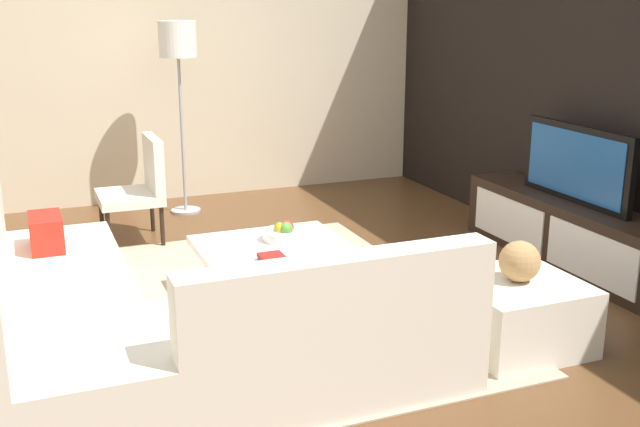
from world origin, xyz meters
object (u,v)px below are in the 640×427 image
Objects in this scene: coffee_table at (278,275)px; decorative_ball at (520,261)px; television at (576,164)px; media_console at (570,234)px; sectional_couch at (148,322)px; fruit_bowl at (283,232)px; ottoman at (516,313)px; accent_chair_near at (141,183)px; floor_lamp at (178,50)px; book_stack at (272,259)px.

coffee_table is 4.39× the size of decorative_ball.
decorative_ball is (1.02, -1.22, -0.27)m from television.
sectional_couch is (0.54, -3.25, 0.03)m from media_console.
television is 4.73× the size of decorative_ball.
decorative_ball is at bearing 76.74° from sectional_couch.
sectional_couch is at bearing -52.51° from fruit_bowl.
ottoman is at bearing 44.06° from coffee_table.
sectional_couch is (0.54, -3.25, -0.50)m from television.
fruit_bowl is at bearing -97.21° from media_console.
television is 1.30× the size of accent_chair_near.
floor_lamp is at bearing -175.44° from fruit_bowl.
decorative_ball is 1.32× the size of book_stack.
accent_chair_near reaches higher than ottoman.
media_console is 0.84× the size of sectional_couch.
book_stack is (0.12, -2.41, 0.15)m from media_console.
accent_chair_near is 3.64× the size of decorative_ball.
accent_chair_near reaches higher than coffee_table.
floor_lamp is 2.54m from fruit_bowl.
fruit_bowl is (2.30, 0.18, -1.07)m from floor_lamp.
media_console is 3.44m from accent_chair_near.
fruit_bowl is at bearing 149.90° from coffee_table.
accent_chair_near is 3.31m from decorative_ball.
book_stack is (2.70, -0.04, -1.10)m from floor_lamp.
sectional_couch is at bearing -56.41° from coffee_table.
coffee_table is (-0.10, -2.30, -0.05)m from media_console.
accent_chair_near is at bearing -149.56° from decorative_ball.
ottoman is at bearing 53.29° from book_stack.
coffee_table is 1.21× the size of accent_chair_near.
media_console is at bearing 129.84° from ottoman.
coffee_table is 0.32m from book_stack.
television is 1.61m from decorative_ball.
book_stack is at bearing -28.68° from fruit_bowl.
fruit_bowl is 1.54× the size of book_stack.
floor_lamp is at bearing 164.27° from sectional_couch.
floor_lamp reaches higher than decorative_ball.
media_console is 1.18× the size of floor_lamp.
book_stack reaches higher than ottoman.
accent_chair_near is 1.71m from fruit_bowl.
ottoman is 3.86× the size of book_stack.
floor_lamp reaches higher than media_console.
fruit_bowl is (-0.18, 0.10, 0.23)m from coffee_table.
ottoman is at bearing 28.42° from accent_chair_near.
accent_chair_near is 2.02m from book_stack.
ottoman is at bearing 37.06° from fruit_bowl.
decorative_ball is at bearing 28.42° from accent_chair_near.
fruit_bowl is (-1.29, -0.98, 0.23)m from ottoman.
decorative_ball is (3.59, 1.16, -0.99)m from floor_lamp.
decorative_ball is (1.12, 1.08, 0.32)m from coffee_table.
television is 2.37m from coffee_table.
media_console is at bearing 55.55° from accent_chair_near.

